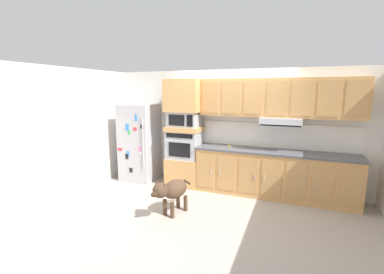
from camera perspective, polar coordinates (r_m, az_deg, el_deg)
name	(u,v)px	position (r m, az deg, el deg)	size (l,w,h in m)	color
ground_plane	(216,203)	(5.09, 5.28, -14.01)	(9.60, 9.60, 0.00)	#9E9389
back_kitchen_wall	(232,129)	(5.79, 8.59, 1.76)	(6.20, 0.12, 2.50)	silver
side_panel_left	(93,129)	(6.11, -20.58, 1.67)	(0.12, 7.10, 2.50)	silver
refrigerator	(140,142)	(6.26, -11.23, -1.12)	(0.76, 0.73, 1.76)	#ADADB2
oven_base_cabinet	(185,171)	(5.95, -1.54, -7.28)	(0.74, 0.62, 0.60)	tan
built_in_oven	(185,144)	(5.80, -1.58, -1.61)	(0.70, 0.62, 0.60)	#A8AAAF
appliance_mid_shelf	(185,129)	(5.74, -1.58, 1.81)	(0.74, 0.62, 0.10)	tan
microwave	(185,119)	(5.71, -1.60, 3.89)	(0.64, 0.54, 0.32)	#A8AAAF
appliance_upper_cabinet	(185,96)	(5.68, -1.62, 8.91)	(0.74, 0.62, 0.68)	tan
lower_cabinet_run	(273,175)	(5.48, 17.00, -7.74)	(3.02, 0.63, 0.88)	tan
countertop_slab	(274,152)	(5.36, 17.26, -3.04)	(3.06, 0.64, 0.04)	#4C4C51
backsplash_panel	(276,136)	(5.60, 17.64, 0.29)	(3.06, 0.02, 0.50)	silver
upper_cabinet_with_hood	(278,99)	(5.36, 17.99, 7.74)	(3.02, 0.48, 0.88)	tan
screwdriver	(230,146)	(5.55, 8.16, -1.90)	(0.16, 0.16, 0.03)	yellow
dog	(172,190)	(4.51, -4.39, -11.41)	(0.44, 0.94, 0.66)	#473323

